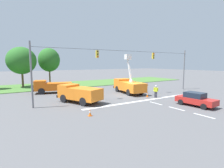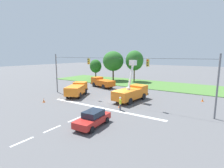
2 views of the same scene
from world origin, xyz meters
name	(u,v)px [view 1 (image 1 of 2)]	position (x,y,z in m)	size (l,w,h in m)	color
ground_plane	(128,96)	(0.00, 0.00, 0.00)	(200.00, 200.00, 0.00)	#565659
grass_verge	(81,84)	(0.00, 18.00, 0.05)	(56.00, 12.00, 0.10)	#477533
lane_markings	(153,102)	(0.00, -5.07, 0.00)	(17.60, 15.25, 0.01)	silver
signal_gantry	(128,67)	(-0.01, 0.00, 4.25)	(26.20, 0.33, 7.20)	slate
tree_west	(21,61)	(-12.23, 18.69, 5.36)	(5.56, 5.79, 8.05)	brown
tree_centre	(49,60)	(-6.60, 20.26, 5.56)	(4.67, 4.61, 8.19)	brown
utility_truck_bucket_lift	(129,85)	(1.65, 2.00, 1.34)	(3.30, 7.02, 6.27)	orange
utility_truck_support_near	(79,93)	(-7.73, -0.19, 1.19)	(4.51, 6.21, 2.14)	orange
utility_truck_support_far	(52,86)	(-8.82, 8.79, 1.12)	(6.36, 3.81, 2.09)	orange
sedan_red	(196,99)	(2.84, -8.91, 0.79)	(2.13, 4.40, 1.56)	red
road_worker	(156,91)	(2.61, -3.04, 1.00)	(0.43, 0.54, 1.77)	#383842
traffic_cone_foreground_left	(147,84)	(11.07, 7.53, 0.30)	(0.36, 0.36, 0.63)	orange
traffic_cone_foreground_right	(89,91)	(-3.59, 5.89, 0.33)	(0.36, 0.36, 0.68)	orange
traffic_cone_mid_left	(90,113)	(-8.97, -5.96, 0.31)	(0.36, 0.36, 0.65)	orange
traffic_cone_mid_right	(147,95)	(1.95, -2.06, 0.33)	(0.36, 0.36, 0.68)	orange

